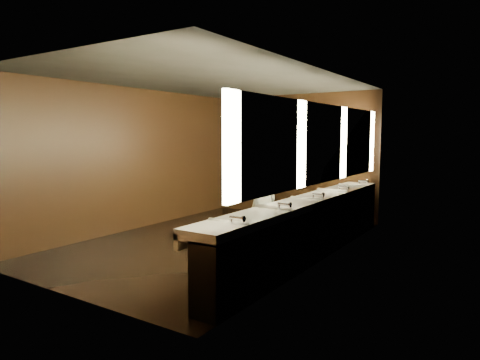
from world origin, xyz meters
name	(u,v)px	position (x,y,z in m)	size (l,w,h in m)	color
floor	(216,242)	(0.00, 0.00, 0.00)	(6.00, 6.00, 0.00)	black
ceiling	(215,80)	(0.00, 0.00, 2.80)	(4.00, 6.00, 0.02)	#2D2D2B
wall_back	(292,156)	(0.00, 3.00, 1.40)	(4.00, 0.02, 2.80)	black
wall_front	(60,177)	(0.00, -3.00, 1.40)	(4.00, 0.02, 2.80)	black
wall_left	(134,159)	(-2.00, 0.00, 1.40)	(0.02, 6.00, 2.80)	black
wall_right	(324,167)	(2.00, 0.00, 1.40)	(0.02, 6.00, 2.80)	black
sink_counter	(310,226)	(1.79, 0.00, 0.50)	(0.55, 5.40, 1.01)	black
mirror_band	(324,143)	(1.98, 0.00, 1.75)	(0.06, 5.03, 1.15)	#FEF3BC
person	(262,202)	(1.11, -0.29, 0.85)	(0.62, 0.41, 1.70)	#7B97B8
trash_bin	(219,272)	(1.58, -2.08, 0.31)	(0.39, 0.39, 0.61)	black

